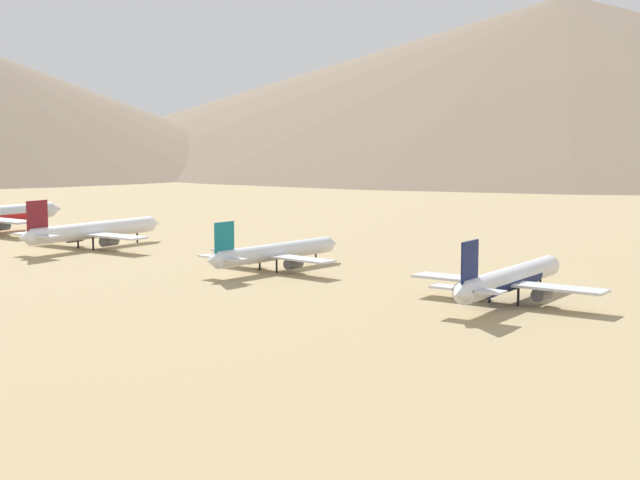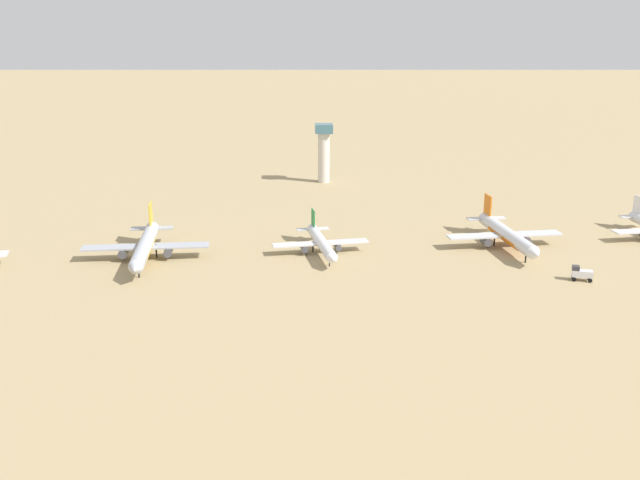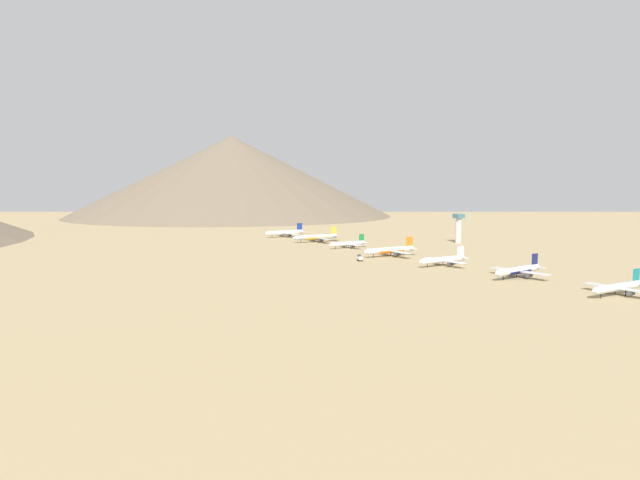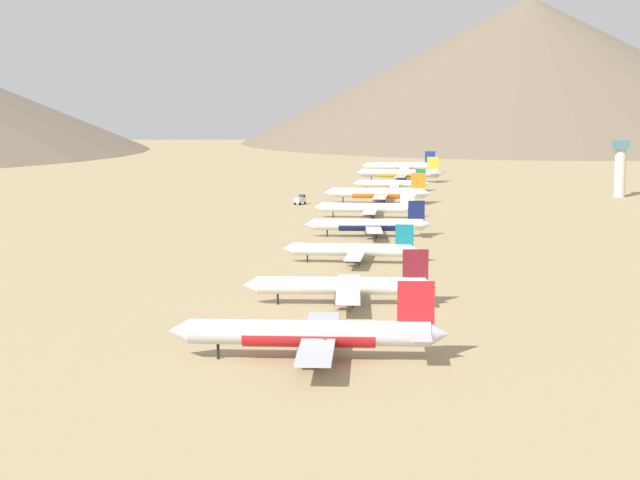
% 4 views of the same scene
% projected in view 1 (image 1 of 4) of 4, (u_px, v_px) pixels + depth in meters
% --- Properties ---
extents(parked_jet_5, '(38.84, 31.88, 11.30)m').
position_uv_depth(parked_jet_5, '(509.00, 279.00, 152.83)').
color(parked_jet_5, silver).
rests_on(parked_jet_5, ground).
extents(parked_jet_6, '(36.24, 29.54, 10.45)m').
position_uv_depth(parked_jet_6, '(274.00, 252.00, 186.56)').
color(parked_jet_6, silver).
rests_on(parked_jet_6, ground).
extents(parked_jet_7, '(40.97, 33.57, 11.89)m').
position_uv_depth(parked_jet_7, '(92.00, 231.00, 219.88)').
color(parked_jet_7, white).
rests_on(parked_jet_7, ground).
extents(desert_hill_0, '(891.12, 891.12, 135.00)m').
position_uv_depth(desert_hill_0, '(565.00, 77.00, 810.29)').
color(desert_hill_0, '#7A6854').
rests_on(desert_hill_0, ground).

